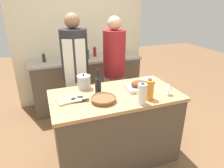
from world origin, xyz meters
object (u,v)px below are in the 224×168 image
condiment_bottle_tall (88,54)px  cutting_board (71,99)px  milk_jug (142,94)px  knife_paring (70,100)px  knife_bread (76,97)px  condiment_bottle_extra (95,52)px  mixing_bowl (149,80)px  condiment_bottle_short (44,58)px  person_cook_aproned (76,70)px  knife_chef (80,100)px  wine_glass_left (169,86)px  person_cook_guest (114,67)px  wicker_basket (103,99)px  stock_pot (84,82)px  juice_jug (149,90)px  roasting_pan (138,86)px  wine_bottle_green (98,84)px

condiment_bottle_tall → cutting_board: bearing=-110.7°
milk_jug → knife_paring: size_ratio=1.70×
knife_paring → knife_bread: size_ratio=0.87×
milk_jug → condiment_bottle_extra: milk_jug is taller
mixing_bowl → condiment_bottle_extra: condiment_bottle_extra is taller
cutting_board → condiment_bottle_short: condiment_bottle_short is taller
person_cook_aproned → knife_chef: bearing=-88.2°
cutting_board → knife_paring: bearing=-114.7°
wine_glass_left → condiment_bottle_short: condiment_bottle_short is taller
cutting_board → knife_bread: 0.06m
person_cook_guest → wine_glass_left: bearing=-71.7°
mixing_bowl → knife_bread: bearing=-172.3°
condiment_bottle_tall → wicker_basket: bearing=-97.8°
condiment_bottle_extra → person_cook_guest: bearing=-83.5°
stock_pot → condiment_bottle_extra: size_ratio=1.04×
milk_jug → condiment_bottle_tall: size_ratio=1.37×
wine_glass_left → condiment_bottle_extra: 1.83m
condiment_bottle_extra → mixing_bowl: bearing=-76.0°
juice_jug → knife_paring: 0.86m
cutting_board → juice_jug: bearing=-18.0°
knife_chef → person_cook_guest: bearing=49.9°
knife_paring → person_cook_guest: person_cook_guest is taller
condiment_bottle_short → person_cook_aproned: size_ratio=0.08×
knife_paring → condiment_bottle_tall: size_ratio=0.81×
cutting_board → condiment_bottle_short: bearing=97.8°
cutting_board → condiment_bottle_tall: (0.54, 1.42, 0.12)m
knife_paring → person_cook_guest: (0.81, 0.80, 0.04)m
person_cook_aproned → wine_glass_left: bearing=-39.2°
knife_chef → person_cook_aproned: person_cook_aproned is taller
person_cook_guest → milk_jug: bearing=-92.9°
stock_pot → mixing_bowl: stock_pot is taller
wicker_basket → milk_jug: size_ratio=1.17×
wine_glass_left → cutting_board: bearing=166.9°
cutting_board → person_cook_guest: size_ratio=0.19×
condiment_bottle_short → person_cook_aproned: 0.83m
person_cook_aproned → cutting_board: bearing=-95.2°
roasting_pan → mixing_bowl: 0.28m
stock_pot → knife_chef: size_ratio=0.89×
wicker_basket → condiment_bottle_short: condiment_bottle_short is taller
stock_pot → wine_bottle_green: (0.12, -0.21, 0.03)m
cutting_board → knife_bread: knife_bread is taller
stock_pot → wine_glass_left: bearing=-31.0°
condiment_bottle_short → condiment_bottle_extra: 0.91m
wine_glass_left → condiment_bottle_extra: condiment_bottle_extra is taller
wicker_basket → milk_jug: milk_jug is taller
milk_jug → person_cook_guest: 1.10m
juice_jug → stock_pot: bearing=138.4°
mixing_bowl → condiment_bottle_extra: 1.44m
milk_jug → knife_bread: (-0.63, 0.35, -0.09)m
cutting_board → stock_pot: bearing=52.8°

